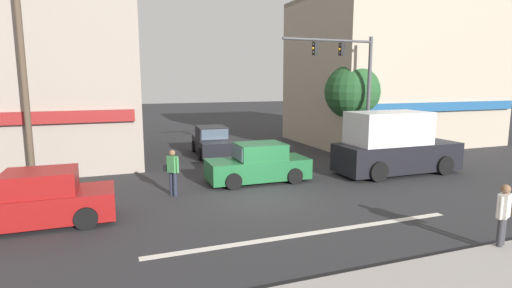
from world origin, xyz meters
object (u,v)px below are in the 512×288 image
(utility_pole_far_right, at_px, (329,80))
(sedan_approaching_near, at_px, (258,164))
(utility_pole_near_left, at_px, (24,74))
(box_truck_crossing_center, at_px, (394,146))
(traffic_light_mast, at_px, (353,79))
(pedestrian_mid_crossing, at_px, (172,170))
(pedestrian_foreground_with_bag, at_px, (504,213))
(sedan_parked_curbside, at_px, (39,201))
(sedan_crossing_leftbound, at_px, (212,142))
(street_tree, at_px, (352,92))

(utility_pole_far_right, relative_size, sedan_approaching_near, 1.92)
(utility_pole_near_left, bearing_deg, box_truck_crossing_center, -10.49)
(traffic_light_mast, bearing_deg, utility_pole_near_left, -179.77)
(utility_pole_far_right, distance_m, traffic_light_mast, 5.09)
(pedestrian_mid_crossing, bearing_deg, utility_pole_far_right, 35.26)
(box_truck_crossing_center, distance_m, pedestrian_foreground_with_bag, 8.18)
(sedan_parked_curbside, bearing_deg, utility_pole_far_right, 32.02)
(pedestrian_mid_crossing, bearing_deg, box_truck_crossing_center, 0.28)
(sedan_parked_curbside, distance_m, sedan_crossing_leftbound, 11.45)
(sedan_parked_curbside, height_order, sedan_crossing_leftbound, same)
(pedestrian_mid_crossing, bearing_deg, street_tree, 23.63)
(box_truck_crossing_center, distance_m, pedestrian_mid_crossing, 9.69)
(traffic_light_mast, height_order, sedan_parked_curbside, traffic_light_mast)
(street_tree, bearing_deg, utility_pole_near_left, -173.08)
(utility_pole_far_right, relative_size, box_truck_crossing_center, 1.41)
(street_tree, bearing_deg, traffic_light_mast, -123.81)
(street_tree, xyz_separation_m, sedan_parked_curbside, (-14.52, -6.23, -2.75))
(utility_pole_far_right, bearing_deg, sedan_crossing_leftbound, -176.50)
(sedan_approaching_near, xyz_separation_m, sedan_parked_curbside, (-7.60, -2.44, 0.00))
(sedan_crossing_leftbound, bearing_deg, utility_pole_near_left, -151.26)
(traffic_light_mast, height_order, pedestrian_foreground_with_bag, traffic_light_mast)
(utility_pole_near_left, xyz_separation_m, sedan_approaching_near, (8.41, -1.93, -3.62))
(street_tree, bearing_deg, sedan_parked_curbside, -156.79)
(street_tree, height_order, sedan_approaching_near, street_tree)
(sedan_crossing_leftbound, bearing_deg, traffic_light_mast, -36.20)
(pedestrian_foreground_with_bag, bearing_deg, utility_pole_near_left, 138.19)
(box_truck_crossing_center, relative_size, pedestrian_mid_crossing, 3.36)
(traffic_light_mast, distance_m, sedan_crossing_leftbound, 8.21)
(utility_pole_near_left, distance_m, utility_pole_far_right, 16.40)
(box_truck_crossing_center, height_order, sedan_crossing_leftbound, box_truck_crossing_center)
(traffic_light_mast, bearing_deg, street_tree, 56.19)
(traffic_light_mast, xyz_separation_m, sedan_approaching_near, (-5.71, -1.99, -3.46))
(street_tree, distance_m, utility_pole_far_right, 3.14)
(sedan_approaching_near, bearing_deg, traffic_light_mast, 19.17)
(traffic_light_mast, relative_size, sedan_parked_curbside, 1.51)
(street_tree, xyz_separation_m, traffic_light_mast, (-1.21, -1.80, 0.72))
(sedan_approaching_near, xyz_separation_m, pedestrian_foreground_with_bag, (3.09, -8.35, 0.24))
(utility_pole_far_right, xyz_separation_m, traffic_light_mast, (-1.52, -4.86, 0.07))
(pedestrian_mid_crossing, bearing_deg, sedan_parked_curbside, -157.91)
(sedan_crossing_leftbound, height_order, pedestrian_foreground_with_bag, pedestrian_foreground_with_bag)
(sedan_parked_curbside, bearing_deg, sedan_approaching_near, 17.77)
(utility_pole_near_left, bearing_deg, pedestrian_foreground_with_bag, -41.81)
(utility_pole_far_right, bearing_deg, sedan_parked_curbside, -147.98)
(sedan_approaching_near, bearing_deg, pedestrian_mid_crossing, -167.35)
(utility_pole_near_left, relative_size, box_truck_crossing_center, 1.49)
(utility_pole_near_left, height_order, pedestrian_foreground_with_bag, utility_pole_near_left)
(box_truck_crossing_center, height_order, pedestrian_mid_crossing, box_truck_crossing_center)
(box_truck_crossing_center, bearing_deg, traffic_light_mast, 98.10)
(street_tree, bearing_deg, pedestrian_mid_crossing, -156.37)
(pedestrian_mid_crossing, bearing_deg, pedestrian_foreground_with_bag, -48.55)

